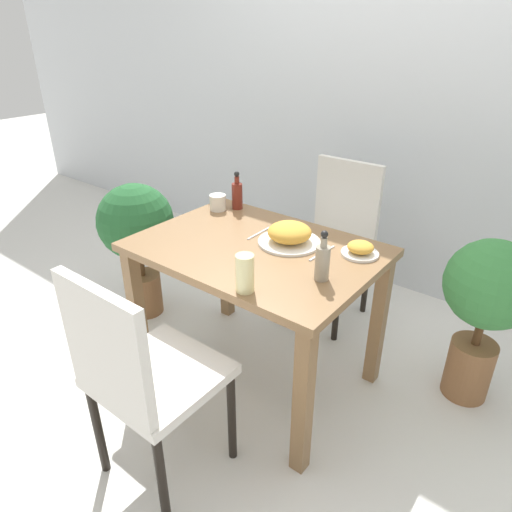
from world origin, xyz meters
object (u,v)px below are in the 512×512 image
Objects in this scene: drink_cup at (218,202)px; potted_plant_left at (137,231)px; juice_glass at (245,273)px; potted_plant_right at (487,300)px; chair_far at (336,232)px; food_plate at (289,234)px; side_plate at (360,249)px; condiment_bottle at (237,194)px; chair_near at (141,372)px; sauce_bottle at (322,261)px.

drink_cup is 0.54m from potted_plant_left.
juice_glass is 0.18× the size of potted_plant_right.
chair_far is 10.76× the size of drink_cup.
chair_far is 3.30× the size of food_plate.
side_plate is 0.79× the size of condiment_bottle.
juice_glass is at bearing -76.90° from food_plate.
juice_glass is at bearing -79.11° from chair_far.
potted_plant_left reaches higher than potted_plant_right.
juice_glass is (0.15, 0.39, 0.27)m from chair_near.
juice_glass is 0.83m from condiment_bottle.
potted_plant_right is (0.50, 0.58, -0.27)m from sauce_bottle.
potted_plant_left is at bearing -172.40° from side_plate.
chair_near is at bearing -110.81° from side_plate.
drink_cup is at bearing 178.57° from side_plate.
chair_far is 0.95m from sauce_bottle.
drink_cup is 0.42× the size of condiment_bottle.
condiment_bottle is 0.25× the size of potted_plant_left.
condiment_bottle is (-0.56, 0.62, 0.01)m from juice_glass.
chair_far reaches higher than potted_plant_left.
condiment_bottle is at bearing 172.63° from side_plate.
side_plate is 0.79× the size of sauce_bottle.
side_plate is at bearing 69.20° from juice_glass.
condiment_bottle is (-0.41, 1.01, 0.28)m from chair_near.
condiment_bottle reaches higher than chair_near.
juice_glass is at bearing -47.99° from condiment_bottle.
chair_far is at bearing 52.15° from condiment_bottle.
condiment_bottle is 0.25× the size of potted_plant_right.
drink_cup is 0.59× the size of juice_glass.
juice_glass is at bearing -110.83° from chair_near.
potted_plant_left is at bearing -164.77° from potted_plant_right.
chair_far is at bearing -87.72° from chair_near.
chair_near reaches higher than drink_cup.
side_plate is 1.86× the size of drink_cup.
chair_near reaches higher than side_plate.
juice_glass is at bearing -129.03° from potted_plant_right.
sauce_bottle reaches higher than side_plate.
condiment_bottle is (-0.73, 0.38, 0.00)m from sauce_bottle.
chair_far reaches higher than food_plate.
potted_plant_left reaches higher than side_plate.
sauce_bottle is 1.00× the size of condiment_bottle.
potted_plant_left is (-0.94, 0.74, 0.02)m from chair_near.
juice_glass is (0.10, -0.43, 0.03)m from food_plate.
juice_glass reaches higher than food_plate.
chair_far is (-0.06, 1.46, 0.00)m from chair_near.
chair_near reaches higher than potted_plant_right.
potted_plant_right is at bearing -123.94° from chair_near.
drink_cup reaches higher than side_plate.
juice_glass is (0.21, -1.07, 0.27)m from chair_far.
potted_plant_right reaches higher than side_plate.
chair_near is 0.50m from juice_glass.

